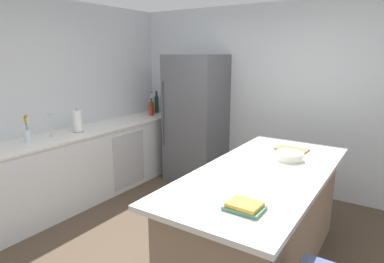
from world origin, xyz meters
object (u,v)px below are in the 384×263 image
whiskey_bottle (151,108)px  sink_faucet (51,124)px  refrigerator (196,119)px  hot_sauce_bottle (151,110)px  cookbook_stack (244,206)px  flower_vase (27,134)px  mixing_bowl (289,156)px  paper_towel_roll (78,122)px  soda_bottle (152,105)px  kitchen_island (261,219)px  wine_bottle (157,104)px  cutting_board (292,149)px

whiskey_bottle → sink_faucet: bearing=-91.6°
refrigerator → sink_faucet: (-0.90, -1.85, 0.14)m
hot_sauce_bottle → whiskey_bottle: bearing=128.5°
whiskey_bottle → cookbook_stack: 3.55m
flower_vase → mixing_bowl: bearing=20.7°
paper_towel_roll → whiskey_bottle: bearing=90.8°
mixing_bowl → refrigerator: bearing=147.1°
flower_vase → soda_bottle: bearing=91.3°
kitchen_island → wine_bottle: size_ratio=6.21×
paper_towel_roll → mixing_bowl: paper_towel_roll is taller
flower_vase → soda_bottle: 2.22m
kitchen_island → cutting_board: 0.88m
kitchen_island → sink_faucet: (-2.59, -0.29, 0.62)m
cutting_board → refrigerator: bearing=154.5°
soda_bottle → cutting_board: 2.78m
soda_bottle → whiskey_bottle: 0.13m
wine_bottle → refrigerator: bearing=-9.6°
refrigerator → cookbook_stack: size_ratio=7.86×
sink_faucet → paper_towel_roll: size_ratio=0.96×
cookbook_stack → mixing_bowl: size_ratio=0.93×
refrigerator → wine_bottle: size_ratio=5.24×
flower_vase → paper_towel_roll: flower_vase is taller
kitchen_island → sink_faucet: 2.68m
paper_towel_roll → hot_sauce_bottle: size_ratio=1.34×
flower_vase → hot_sauce_bottle: bearing=87.3°
paper_towel_roll → refrigerator: bearing=61.3°
wine_bottle → cutting_board: size_ratio=1.10×
kitchen_island → whiskey_bottle: 3.02m
kitchen_island → cookbook_stack: bearing=-77.5°
refrigerator → wine_bottle: (-0.90, 0.15, 0.14)m
flower_vase → whiskey_bottle: 2.12m
wine_bottle → whiskey_bottle: size_ratio=1.35×
flower_vase → cutting_board: size_ratio=0.98×
sink_faucet → wine_bottle: wine_bottle is taller
kitchen_island → cutting_board: bearing=88.7°
refrigerator → mixing_bowl: 2.13m
paper_towel_roll → soda_bottle: size_ratio=0.87×
sink_faucet → cutting_board: bearing=21.5°
wine_bottle → soda_bottle: bearing=-108.0°
hot_sauce_bottle → refrigerator: bearing=9.5°
wine_bottle → hot_sauce_bottle: 0.31m
cutting_board → paper_towel_roll: bearing=-164.7°
refrigerator → hot_sauce_bottle: refrigerator is taller
sink_faucet → cookbook_stack: bearing=-9.9°
kitchen_island → refrigerator: 2.35m
hot_sauce_bottle → cookbook_stack: (2.64, -2.20, -0.07)m
wine_bottle → whiskey_bottle: bearing=-76.5°
refrigerator → flower_vase: (-0.88, -2.16, 0.09)m
flower_vase → kitchen_island: bearing=13.2°
kitchen_island → cookbook_stack: cookbook_stack is taller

